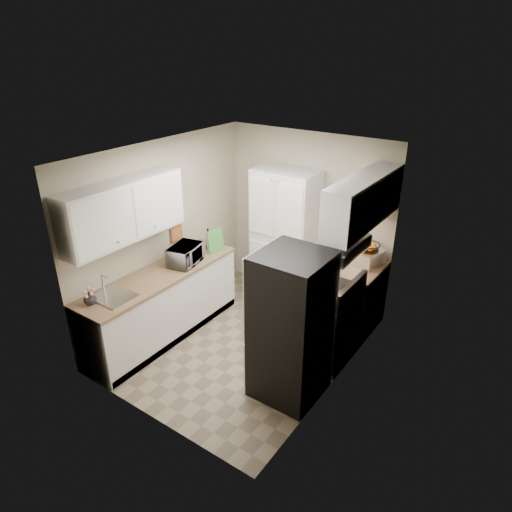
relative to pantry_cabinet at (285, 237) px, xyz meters
The scene contains 16 objects.
ground 1.66m from the pantry_cabinet, 81.35° to the right, with size 3.20×3.20×0.00m, color #7A6B56.
room_shell 1.48m from the pantry_cabinet, 82.18° to the right, with size 2.64×3.24×2.52m.
pantry_cabinet is the anchor object (origin of this frame).
base_cabinet_left 2.00m from the pantry_cabinet, 114.36° to the right, with size 0.60×2.30×0.88m, color silver.
countertop_left 1.92m from the pantry_cabinet, 114.36° to the right, with size 0.63×2.33×0.04m, color #846647.
base_cabinet_right 1.32m from the pantry_cabinet, ahead, with size 0.60×0.80×0.88m, color silver.
countertop_right 1.20m from the pantry_cabinet, ahead, with size 0.63×0.83×0.04m, color #846647.
electric_range 1.58m from the pantry_cabinet, 38.22° to the right, with size 0.71×0.78×1.13m.
refrigerator 2.07m from the pantry_cabinet, 56.54° to the right, with size 0.70×0.72×1.70m, color #B7B7BC.
microwave 1.53m from the pantry_cabinet, 117.75° to the right, with size 0.47×0.32×0.26m, color #B0AFB4.
wine_bottle 1.12m from the pantry_cabinet, 133.44° to the right, with size 0.07×0.07×0.28m, color black.
flower_vase 2.86m from the pantry_cabinet, 108.22° to the right, with size 0.15×0.15×0.15m, color white.
cutting_board 1.04m from the pantry_cabinet, 127.47° to the right, with size 0.02×0.26×0.32m, color #3E9137.
toaster_oven 1.29m from the pantry_cabinet, ahead, with size 0.29×0.36×0.21m, color silver.
fruit_basket 1.28m from the pantry_cabinet, ahead, with size 0.30×0.30×0.12m, color orange, non-canonical shape.
kitchen_mat 1.27m from the pantry_cabinet, 68.65° to the right, with size 0.45×0.73×0.01m, color tan.
Camera 1 is at (2.95, -3.94, 3.61)m, focal length 32.00 mm.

